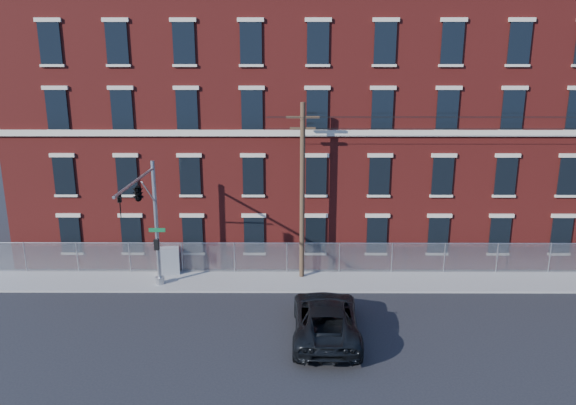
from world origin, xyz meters
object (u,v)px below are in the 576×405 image
(traffic_signal_mast, at_px, (143,203))
(utility_cabinet, at_px, (168,261))
(pickup_truck, at_px, (326,318))
(utility_pole_near, at_px, (302,189))

(traffic_signal_mast, relative_size, utility_cabinet, 4.40)
(pickup_truck, bearing_deg, traffic_signal_mast, -19.38)
(traffic_signal_mast, xyz_separation_m, pickup_truck, (8.94, -3.41, -4.51))
(traffic_signal_mast, distance_m, utility_cabinet, 5.88)
(traffic_signal_mast, xyz_separation_m, utility_pole_near, (8.00, 3.42, -0.05))
(traffic_signal_mast, height_order, utility_cabinet, traffic_signal_mast)
(utility_pole_near, distance_m, pickup_truck, 8.21)
(traffic_signal_mast, distance_m, pickup_truck, 10.58)
(utility_pole_near, xyz_separation_m, utility_cabinet, (-7.84, 0.40, -4.42))
(pickup_truck, height_order, utility_cabinet, pickup_truck)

